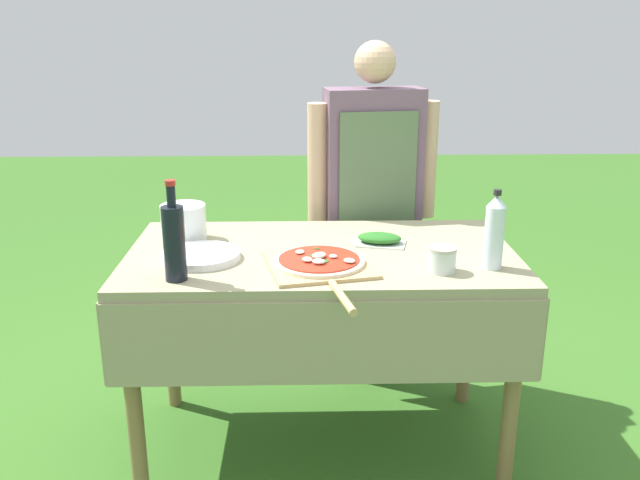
% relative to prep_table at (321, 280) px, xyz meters
% --- Properties ---
extents(ground_plane, '(12.00, 12.00, 0.00)m').
position_rel_prep_table_xyz_m(ground_plane, '(0.00, 0.00, -0.69)').
color(ground_plane, '#386B23').
extents(prep_table, '(1.38, 0.76, 0.80)m').
position_rel_prep_table_xyz_m(prep_table, '(0.00, 0.00, 0.00)').
color(prep_table, gray).
rests_on(prep_table, ground).
extents(person_cook, '(0.56, 0.23, 1.50)m').
position_rel_prep_table_xyz_m(person_cook, '(0.23, 0.56, 0.20)').
color(person_cook, '#70604C').
rests_on(person_cook, ground).
extents(pizza_on_peel, '(0.39, 0.59, 0.05)m').
position_rel_prep_table_xyz_m(pizza_on_peel, '(-0.01, -0.17, 0.13)').
color(pizza_on_peel, tan).
rests_on(pizza_on_peel, prep_table).
extents(oil_bottle, '(0.07, 0.07, 0.32)m').
position_rel_prep_table_xyz_m(oil_bottle, '(-0.46, -0.27, 0.24)').
color(oil_bottle, black).
rests_on(oil_bottle, prep_table).
extents(water_bottle, '(0.06, 0.06, 0.27)m').
position_rel_prep_table_xyz_m(water_bottle, '(0.56, -0.19, 0.24)').
color(water_bottle, silver).
rests_on(water_bottle, prep_table).
extents(herb_container, '(0.21, 0.15, 0.04)m').
position_rel_prep_table_xyz_m(herb_container, '(0.21, 0.07, 0.13)').
color(herb_container, silver).
rests_on(herb_container, prep_table).
extents(mixing_tub, '(0.17, 0.17, 0.13)m').
position_rel_prep_table_xyz_m(mixing_tub, '(-0.51, 0.14, 0.18)').
color(mixing_tub, silver).
rests_on(mixing_tub, prep_table).
extents(plate_stack, '(0.27, 0.27, 0.02)m').
position_rel_prep_table_xyz_m(plate_stack, '(-0.41, -0.08, 0.12)').
color(plate_stack, white).
rests_on(plate_stack, prep_table).
extents(sauce_jar, '(0.09, 0.09, 0.08)m').
position_rel_prep_table_xyz_m(sauce_jar, '(0.39, -0.22, 0.15)').
color(sauce_jar, silver).
rests_on(sauce_jar, prep_table).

